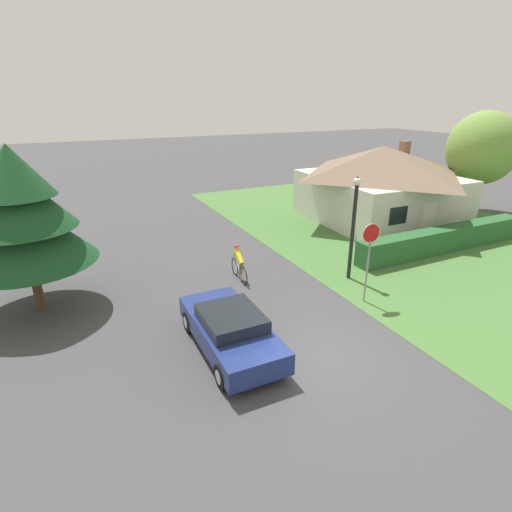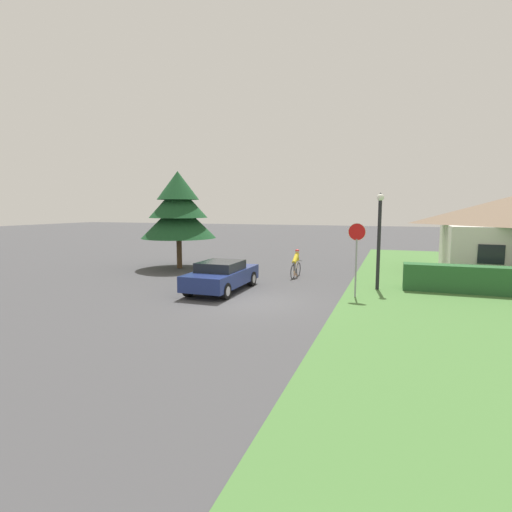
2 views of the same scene
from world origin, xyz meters
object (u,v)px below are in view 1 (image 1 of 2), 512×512
object	(u,v)px
sedan_left_lane	(230,330)
street_lamp	(354,221)
cyclist	(239,264)
conifer_tall_near	(21,214)
deciduous_tree_right	(483,148)
stop_sign	(370,248)
cottage_house	(381,182)

from	to	relation	value
sedan_left_lane	street_lamp	world-z (taller)	street_lamp
cyclist	conifer_tall_near	xyz separation A→B (m)	(-7.45, 0.87, 2.84)
sedan_left_lane	conifer_tall_near	size ratio (longest dim) A/B	0.76
deciduous_tree_right	cyclist	bearing A→B (deg)	-170.73
sedan_left_lane	stop_sign	world-z (taller)	stop_sign
cyclist	conifer_tall_near	size ratio (longest dim) A/B	0.31
cottage_house	sedan_left_lane	xyz separation A→B (m)	(-13.60, -8.83, -1.64)
cyclist	deciduous_tree_right	xyz separation A→B (m)	(18.13, 2.96, 3.43)
deciduous_tree_right	conifer_tall_near	bearing A→B (deg)	-175.32
cyclist	conifer_tall_near	bearing A→B (deg)	86.11
stop_sign	cyclist	bearing A→B (deg)	-42.41
cyclist	street_lamp	size ratio (longest dim) A/B	0.41
conifer_tall_near	deciduous_tree_right	world-z (taller)	deciduous_tree_right
cottage_house	cyclist	xyz separation A→B (m)	(-11.35, -4.37, -1.61)
cottage_house	stop_sign	distance (m)	11.39
stop_sign	sedan_left_lane	bearing A→B (deg)	12.16
cottage_house	sedan_left_lane	size ratio (longest dim) A/B	1.97
sedan_left_lane	stop_sign	xyz separation A→B (m)	(5.68, 0.65, 1.46)
cottage_house	conifer_tall_near	bearing A→B (deg)	-167.64
cyclist	cottage_house	bearing A→B (deg)	-66.20
sedan_left_lane	stop_sign	size ratio (longest dim) A/B	1.46
stop_sign	deciduous_tree_right	xyz separation A→B (m)	(14.70, 6.77, 2.00)
cyclist	deciduous_tree_right	distance (m)	18.69
cottage_house	cyclist	size ratio (longest dim) A/B	4.93
cottage_house	street_lamp	xyz separation A→B (m)	(-7.14, -6.26, 0.22)
cottage_house	deciduous_tree_right	xyz separation A→B (m)	(6.78, -1.41, 1.82)
cottage_house	cyclist	bearing A→B (deg)	-157.13
street_lamp	conifer_tall_near	bearing A→B (deg)	166.67
street_lamp	sedan_left_lane	bearing A→B (deg)	-158.36
cyclist	street_lamp	world-z (taller)	street_lamp
cottage_house	stop_sign	world-z (taller)	cottage_house
sedan_left_lane	deciduous_tree_right	size ratio (longest dim) A/B	0.69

